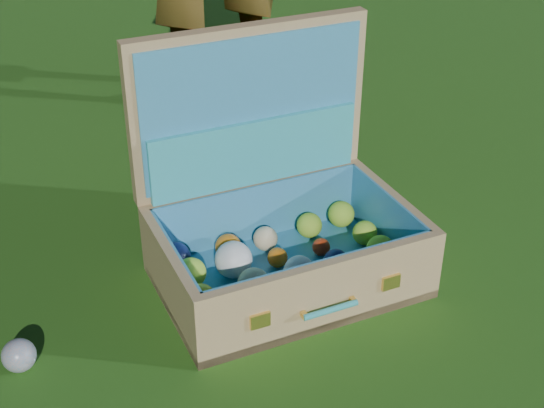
% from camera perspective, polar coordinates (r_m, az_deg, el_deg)
% --- Properties ---
extents(ground, '(60.00, 60.00, 0.00)m').
position_cam_1_polar(ground, '(1.83, -4.14, -4.33)').
color(ground, '#215114').
rests_on(ground, ground).
extents(stray_ball, '(0.07, 0.07, 0.07)m').
position_cam_1_polar(stray_ball, '(1.59, -18.52, -10.76)').
color(stray_ball, teal).
rests_on(stray_ball, ground).
extents(suitcase, '(0.59, 0.45, 0.55)m').
position_cam_1_polar(suitcase, '(1.72, 0.10, -0.56)').
color(suitcase, tan).
rests_on(suitcase, ground).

